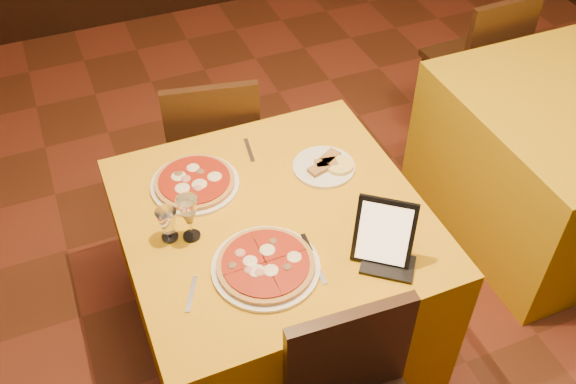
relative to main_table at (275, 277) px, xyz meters
name	(u,v)px	position (x,y,z in m)	size (l,w,h in m)	color
main_table	(275,277)	(0.00, 0.00, 0.00)	(1.10, 1.10, 0.75)	orange
side_table	(563,160)	(1.59, 0.14, 0.00)	(1.10, 1.10, 0.75)	#C89B0C
chair_main_far	(212,143)	(0.00, 0.83, 0.08)	(0.46, 0.46, 0.91)	black
chair_side_far	(470,61)	(1.59, 0.98, 0.08)	(0.48, 0.48, 0.91)	black
pizza_near	(266,266)	(-0.12, -0.23, 0.39)	(0.37, 0.37, 0.03)	white
pizza_far	(195,183)	(-0.23, 0.26, 0.39)	(0.34, 0.34, 0.03)	white
cutlet_dish	(324,166)	(0.28, 0.16, 0.39)	(0.25, 0.25, 0.03)	white
wine_glass	(189,218)	(-0.31, 0.00, 0.47)	(0.08, 0.08, 0.19)	tan
water_glass	(168,225)	(-0.39, 0.03, 0.44)	(0.06, 0.06, 0.13)	silver
tablet	(384,232)	(0.27, -0.33, 0.49)	(0.20, 0.02, 0.24)	black
knife	(315,262)	(0.05, -0.27, 0.38)	(0.20, 0.02, 0.01)	#AFB0B6
fork_near	(192,294)	(-0.38, -0.24, 0.38)	(0.15, 0.02, 0.01)	silver
fork_far	(249,150)	(0.04, 0.37, 0.38)	(0.15, 0.02, 0.01)	silver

